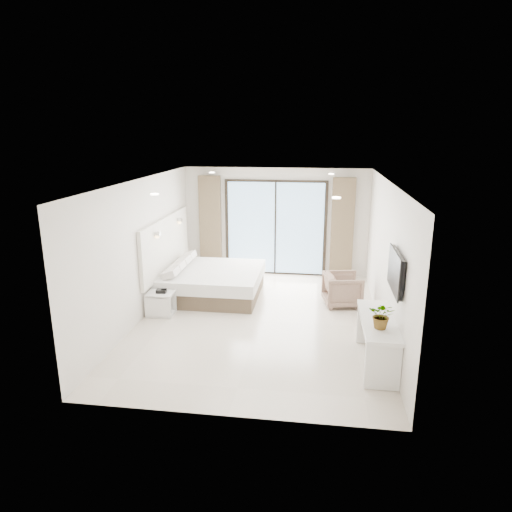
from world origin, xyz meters
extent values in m
plane|color=beige|center=(0.00, 0.00, 0.00)|extent=(6.20, 6.20, 0.00)
cube|color=silver|center=(0.00, 3.10, 1.35)|extent=(4.60, 0.02, 2.70)
cube|color=silver|center=(0.00, -3.10, 1.35)|extent=(4.60, 0.02, 2.70)
cube|color=silver|center=(-2.30, 0.00, 1.35)|extent=(0.02, 6.20, 2.70)
cube|color=silver|center=(2.30, 0.00, 1.35)|extent=(0.02, 6.20, 2.70)
cube|color=white|center=(0.00, 0.00, 2.70)|extent=(4.60, 6.20, 0.02)
cube|color=white|center=(-2.25, 1.27, 1.15)|extent=(0.08, 3.00, 1.20)
cube|color=black|center=(2.25, -1.44, 1.55)|extent=(0.06, 1.00, 0.58)
cube|color=black|center=(2.21, -1.44, 1.55)|extent=(0.02, 1.04, 0.62)
cube|color=black|center=(0.00, 3.07, 1.20)|extent=(2.56, 0.04, 2.42)
cube|color=#94C3EE|center=(0.00, 3.04, 1.20)|extent=(2.40, 0.01, 2.30)
cube|color=brown|center=(-1.65, 2.96, 1.25)|extent=(0.55, 0.14, 2.50)
cube|color=brown|center=(1.65, 2.96, 1.25)|extent=(0.55, 0.14, 2.50)
cylinder|color=white|center=(-1.30, -1.80, 2.68)|extent=(0.12, 0.12, 0.02)
cylinder|color=white|center=(1.30, -1.80, 2.68)|extent=(0.12, 0.12, 0.02)
cylinder|color=white|center=(-1.30, 1.80, 2.68)|extent=(0.12, 0.12, 0.02)
cylinder|color=white|center=(1.30, 1.80, 2.68)|extent=(0.12, 0.12, 0.02)
cube|color=brown|center=(-1.22, 1.27, 0.16)|extent=(2.05, 1.95, 0.33)
cube|color=silver|center=(-1.22, 1.27, 0.46)|extent=(2.14, 2.03, 0.27)
cube|color=silver|center=(-1.95, 0.61, 0.67)|extent=(0.28, 0.41, 0.14)
cube|color=silver|center=(-1.95, 1.05, 0.67)|extent=(0.28, 0.41, 0.14)
cube|color=silver|center=(-1.95, 1.50, 0.67)|extent=(0.28, 0.41, 0.14)
cube|color=silver|center=(-1.95, 1.94, 0.67)|extent=(0.28, 0.41, 0.14)
cube|color=white|center=(-1.99, 0.03, 0.45)|extent=(0.52, 0.43, 0.05)
cube|color=white|center=(-1.99, 0.03, 0.03)|extent=(0.52, 0.43, 0.05)
cube|color=white|center=(-1.99, -0.15, 0.23)|extent=(0.51, 0.06, 0.42)
cube|color=white|center=(-1.99, 0.22, 0.23)|extent=(0.51, 0.06, 0.42)
cube|color=black|center=(-1.96, 0.04, 0.50)|extent=(0.21, 0.17, 0.07)
cube|color=white|center=(2.04, -1.44, 0.74)|extent=(0.52, 1.65, 0.06)
cube|color=white|center=(2.04, -2.18, 0.35)|extent=(0.49, 0.06, 0.71)
cube|color=white|center=(2.04, -0.70, 0.35)|extent=(0.49, 0.06, 0.71)
imported|color=#33662D|center=(2.04, -1.78, 0.93)|extent=(0.47, 0.50, 0.32)
imported|color=#896C59|center=(1.62, 1.08, 0.38)|extent=(0.81, 0.84, 0.75)
camera|label=1|loc=(1.07, -8.14, 3.57)|focal=32.00mm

